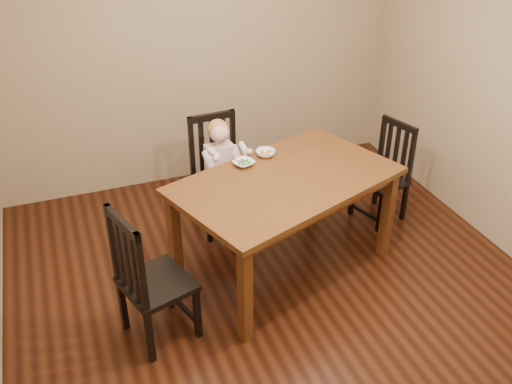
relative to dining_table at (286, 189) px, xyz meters
name	(u,v)px	position (x,y,z in m)	size (l,w,h in m)	color
room	(280,131)	(-0.16, -0.24, 0.62)	(4.01, 4.01, 2.71)	#3B1A0C
dining_table	(286,189)	(0.00, 0.00, 0.00)	(1.90, 1.50, 0.83)	#4A2511
chair_child	(219,175)	(-0.29, 0.79, -0.24)	(0.47, 0.45, 1.03)	black
chair_left	(149,280)	(-1.15, -0.40, -0.24)	(0.54, 0.55, 1.04)	black
chair_right	(385,174)	(1.14, 0.38, -0.29)	(0.47, 0.49, 0.92)	black
toddler	(220,164)	(-0.28, 0.74, -0.10)	(0.31, 0.39, 0.54)	silver
bowl_peas	(244,163)	(-0.23, 0.30, 0.12)	(0.16, 0.16, 0.04)	white
bowl_veg	(266,153)	(-0.01, 0.39, 0.12)	(0.16, 0.16, 0.05)	white
fork	(241,163)	(-0.26, 0.27, 0.14)	(0.12, 0.08, 0.05)	silver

